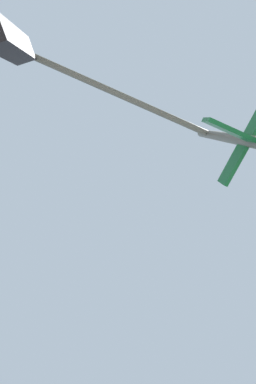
{
  "coord_description": "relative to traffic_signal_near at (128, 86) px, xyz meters",
  "views": [
    {
      "loc": [
        -6.34,
        -6.89,
        1.55
      ],
      "look_at": [
        -6.1,
        -7.75,
        4.43
      ],
      "focal_mm": 21.79,
      "sensor_mm": 36.0,
      "label": 1
    }
  ],
  "objects": [
    {
      "name": "traffic_signal_near",
      "position": [
        0.0,
        0.0,
        0.0
      ],
      "size": [
        2.9,
        2.34,
        5.53
      ],
      "color": "#474C47",
      "rests_on": "ground_plane"
    }
  ]
}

